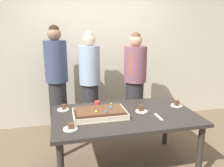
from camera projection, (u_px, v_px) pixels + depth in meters
The scene contains 13 objects.
ground_plane at pixel (124, 167), 2.88m from camera, with size 12.00×12.00×0.00m, color brown.
interior_back_panel at pixel (100, 41), 4.03m from camera, with size 8.00×0.12×3.00m, color beige.
party_table at pixel (125, 120), 2.73m from camera, with size 1.72×1.02×0.73m.
sheet_cake at pixel (100, 113), 2.63m from camera, with size 0.62×0.39×0.11m.
plated_slice_near_left at pixel (71, 127), 2.30m from camera, with size 0.15×0.15×0.06m.
plated_slice_near_right at pixel (64, 108), 2.83m from camera, with size 0.15×0.15×0.07m.
plated_slice_far_left at pixel (141, 110), 2.78m from camera, with size 0.15×0.15×0.08m.
plated_slice_far_right at pixel (177, 104), 2.97m from camera, with size 0.15×0.15×0.08m.
drink_cup_nearest at pixel (97, 105), 2.87m from camera, with size 0.07×0.07×0.10m, color red.
cake_server_utensil at pixel (158, 117), 2.61m from camera, with size 0.03×0.20×0.01m, color silver.
person_serving_front at pixel (90, 82), 3.66m from camera, with size 0.34×0.34×1.69m.
person_green_shirt_behind at pixel (135, 83), 3.67m from camera, with size 0.36×0.36×1.67m.
person_striped_tie_right at pixel (57, 80), 3.55m from camera, with size 0.35×0.35×1.78m.
Camera 1 is at (-0.74, -2.43, 1.74)m, focal length 35.92 mm.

